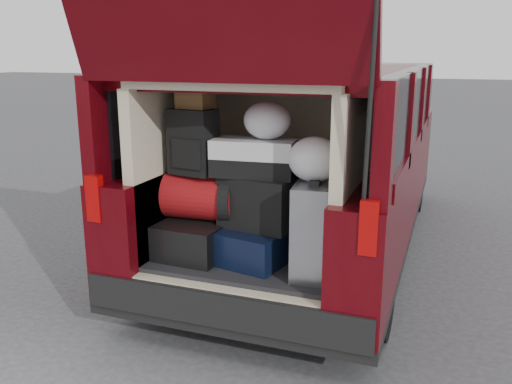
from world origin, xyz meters
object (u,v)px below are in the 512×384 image
black_hardshell (200,236)px  black_soft_case (258,202)px  backpack (193,142)px  navy_hardshell (257,244)px  twotone_duffel (254,158)px  silver_roller (314,230)px  red_duffel (202,196)px

black_hardshell → black_soft_case: black_soft_case is taller
backpack → navy_hardshell: bearing=10.7°
twotone_duffel → black_hardshell: bearing=-179.9°
navy_hardshell → backpack: (-0.45, -0.01, 0.67)m
black_hardshell → silver_roller: (0.85, -0.11, 0.18)m
navy_hardshell → twotone_duffel: bearing=143.9°
black_hardshell → silver_roller: 0.87m
black_soft_case → twotone_duffel: (-0.03, 0.01, 0.30)m
silver_roller → twotone_duffel: bearing=155.1°
black_hardshell → red_duffel: red_duffel is taller
navy_hardshell → backpack: backpack is taller
black_soft_case → backpack: 0.59m
red_duffel → black_soft_case: 0.41m
navy_hardshell → black_soft_case: size_ratio=1.07×
navy_hardshell → black_soft_case: (-0.00, 0.03, 0.29)m
black_soft_case → twotone_duffel: bearing=165.0°
silver_roller → red_duffel: size_ratio=1.19×
silver_roller → black_soft_case: silver_roller is taller
silver_roller → black_soft_case: size_ratio=1.23×
black_hardshell → black_soft_case: 0.51m
twotone_duffel → red_duffel: bearing=177.3°
red_duffel → twotone_duffel: size_ratio=0.91×
navy_hardshell → twotone_duffel: twotone_duffel is taller
red_duffel → backpack: size_ratio=1.14×
navy_hardshell → silver_roller: (0.41, -0.11, 0.18)m
backpack → silver_roller: bearing=3.0°
red_duffel → black_soft_case: (0.41, 0.00, -0.00)m
navy_hardshell → black_soft_case: bearing=110.2°
backpack → twotone_duffel: size_ratio=0.81×
red_duffel → black_soft_case: bearing=-3.3°
navy_hardshell → silver_roller: 0.47m
black_soft_case → twotone_duffel: 0.30m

